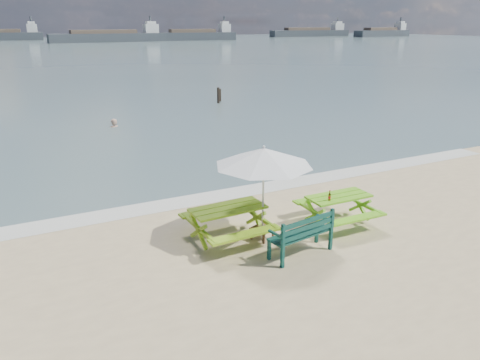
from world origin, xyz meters
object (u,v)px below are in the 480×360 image
beer_bottle (329,197)px  park_bench (300,242)px  patio_umbrella (264,157)px  side_table (262,233)px  picnic_table_left (228,224)px  picnic_table_right (338,210)px  swimmer (115,136)px

beer_bottle → park_bench: bearing=-149.8°
park_bench → patio_umbrella: size_ratio=0.54×
side_table → picnic_table_left: bearing=157.2°
picnic_table_left → side_table: picnic_table_left is taller
picnic_table_left → beer_bottle: (2.49, -0.58, 0.46)m
picnic_table_right → side_table: size_ratio=3.07×
park_bench → side_table: 1.13m
picnic_table_left → side_table: 0.86m
patio_umbrella → swimmer: (-0.33, 14.37, -2.53)m
picnic_table_right → park_bench: size_ratio=1.14×
patio_umbrella → swimmer: 14.59m
beer_bottle → swimmer: 14.84m
picnic_table_left → swimmer: size_ratio=1.15×
side_table → patio_umbrella: bearing=-76.0°
park_bench → side_table: (-0.37, 1.06, -0.14)m
picnic_table_right → patio_umbrella: 2.74m
picnic_table_right → beer_bottle: size_ratio=7.03×
picnic_table_right → swimmer: (-2.49, 14.47, -0.85)m
picnic_table_left → side_table: bearing=-22.8°
patio_umbrella → swimmer: size_ratio=1.71×
beer_bottle → picnic_table_right: bearing=20.8°
beer_bottle → picnic_table_left: bearing=166.8°
picnic_table_right → patio_umbrella: patio_umbrella is taller
park_bench → beer_bottle: size_ratio=6.19×
patio_umbrella → picnic_table_right: bearing=-2.8°
side_table → picnic_table_right: bearing=-2.8°
side_table → patio_umbrella: patio_umbrella is taller
picnic_table_right → swimmer: 14.71m
picnic_table_left → swimmer: bearing=88.2°
patio_umbrella → beer_bottle: 2.12m
picnic_table_left → picnic_table_right: bearing=-8.2°
park_bench → side_table: bearing=109.1°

